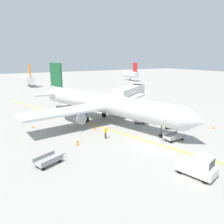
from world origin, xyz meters
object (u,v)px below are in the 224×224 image
object	(u,v)px
safety_cone_nose_right	(95,128)
belt_loader_forward_hold	(138,117)
safety_cone_wingtip_left	(213,127)
safety_cone_tail_area	(33,126)
baggage_cart_empty_trailing	(48,160)
ground_crew_marshaller	(106,132)
pushback_tug	(198,167)
airliner	(101,103)
safety_cone_nose_left	(78,144)
baggage_cart_loaded	(174,137)
baggage_tug_near_wing	(174,123)
safety_cone_wingtip_right	(77,141)
jet_bridge	(131,92)

from	to	relation	value
safety_cone_nose_right	belt_loader_forward_hold	bearing A→B (deg)	1.09
belt_loader_forward_hold	safety_cone_wingtip_left	bearing A→B (deg)	-49.14
belt_loader_forward_hold	safety_cone_tail_area	world-z (taller)	belt_loader_forward_hold
baggage_cart_empty_trailing	ground_crew_marshaller	size ratio (longest dim) A/B	2.22
safety_cone_nose_right	pushback_tug	bearing A→B (deg)	-81.28
airliner	pushback_tug	size ratio (longest dim) A/B	8.70
baggage_cart_empty_trailing	safety_cone_nose_left	size ratio (longest dim) A/B	8.59
baggage_cart_loaded	baggage_cart_empty_trailing	world-z (taller)	same
safety_cone_nose_left	safety_cone_wingtip_left	bearing A→B (deg)	-12.48
safety_cone_nose_left	safety_cone_wingtip_left	distance (m)	22.00
safety_cone_nose_left	safety_cone_tail_area	size ratio (longest dim) A/B	1.00
airliner	safety_cone_nose_left	size ratio (longest dim) A/B	78.40
baggage_tug_near_wing	safety_cone_wingtip_left	world-z (taller)	baggage_tug_near_wing
safety_cone_nose_left	safety_cone_wingtip_left	size ratio (longest dim) A/B	1.00
safety_cone_nose_right	safety_cone_wingtip_right	distance (m)	5.61
safety_cone_nose_right	baggage_tug_near_wing	bearing A→B (deg)	-27.93
ground_crew_marshaller	safety_cone_nose_left	world-z (taller)	ground_crew_marshaller
jet_bridge	safety_cone_wingtip_right	size ratio (longest dim) A/B	27.56
airliner	belt_loader_forward_hold	world-z (taller)	airliner
airliner	safety_cone_tail_area	xyz separation A→B (m)	(-11.34, 2.43, -3.20)
jet_bridge	safety_cone_nose_right	world-z (taller)	jet_bridge
baggage_tug_near_wing	belt_loader_forward_hold	size ratio (longest dim) A/B	0.52
airliner	safety_cone_wingtip_right	world-z (taller)	airliner
pushback_tug	safety_cone_nose_right	distance (m)	17.55
baggage_cart_loaded	baggage_cart_empty_trailing	bearing A→B (deg)	173.89
baggage_tug_near_wing	safety_cone_wingtip_right	xyz separation A→B (m)	(-15.55, 2.40, -0.71)
safety_cone_nose_right	airliner	bearing A→B (deg)	49.84
airliner	ground_crew_marshaller	size ratio (longest dim) A/B	20.29
safety_cone_wingtip_right	safety_cone_nose_left	bearing A→B (deg)	-110.00
airliner	baggage_tug_near_wing	world-z (taller)	airliner
safety_cone_tail_area	safety_cone_wingtip_left	bearing A→B (deg)	-31.21
baggage_cart_empty_trailing	belt_loader_forward_hold	bearing A→B (deg)	23.65
baggage_tug_near_wing	safety_cone_tail_area	world-z (taller)	baggage_tug_near_wing
baggage_cart_empty_trailing	airliner	bearing A→B (deg)	42.55
baggage_tug_near_wing	pushback_tug	bearing A→B (deg)	-126.85
belt_loader_forward_hold	safety_cone_nose_left	distance (m)	14.16
airliner	safety_cone_wingtip_left	bearing A→B (deg)	-42.88
ground_crew_marshaller	safety_cone_wingtip_right	world-z (taller)	ground_crew_marshaller
airliner	baggage_cart_loaded	bearing A→B (deg)	-70.95
pushback_tug	baggage_tug_near_wing	distance (m)	14.24
baggage_cart_empty_trailing	safety_cone_wingtip_left	world-z (taller)	baggage_cart_empty_trailing
safety_cone_wingtip_left	baggage_cart_loaded	bearing A→B (deg)	-178.10
baggage_cart_empty_trailing	safety_cone_nose_right	distance (m)	12.06
safety_cone_nose_left	baggage_cart_loaded	bearing A→B (deg)	-22.47
baggage_cart_loaded	jet_bridge	bearing A→B (deg)	71.11
safety_cone_wingtip_right	safety_cone_tail_area	distance (m)	10.34
safety_cone_wingtip_left	safety_cone_wingtip_right	size ratio (longest dim) A/B	1.00
safety_cone_wingtip_left	safety_cone_wingtip_right	xyz separation A→B (m)	(-21.15, 5.66, 0.00)
safety_cone_nose_right	safety_cone_wingtip_left	bearing A→B (deg)	-28.71
baggage_cart_empty_trailing	safety_cone_tail_area	bearing A→B (deg)	86.01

